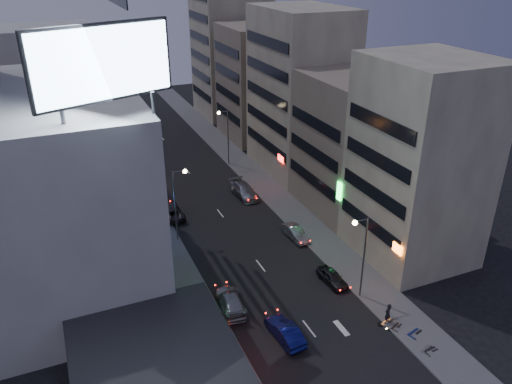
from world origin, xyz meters
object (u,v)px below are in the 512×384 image
parked_car_right_near (332,277)px  parked_car_right_mid (295,233)px  road_car_blue (285,332)px  scooter_blue (418,322)px  person (388,313)px  scooter_black_b (398,317)px  parked_car_left (171,212)px  scooter_silver_a (428,339)px  road_car_silver (231,301)px  scooter_silver_b (390,312)px  scooter_black_a (435,341)px  parked_car_right_far (244,190)px

parked_car_right_near → parked_car_right_mid: bearing=82.3°
road_car_blue → parked_car_right_near: bearing=-150.6°
parked_car_right_near → scooter_blue: scooter_blue is taller
person → scooter_black_b: bearing=139.9°
parked_car_left → scooter_silver_a: bearing=113.2°
road_car_silver → scooter_black_b: (12.15, -7.40, -0.10)m
parked_car_right_mid → scooter_silver_b: (1.28, -14.91, 0.02)m
parked_car_left → person: person is taller
road_car_blue → scooter_black_b: 9.75m
road_car_silver → parked_car_right_mid: bearing=-133.3°
road_car_blue → person: size_ratio=2.33×
scooter_silver_b → scooter_black_a: bearing=174.5°
parked_car_left → scooter_black_a: size_ratio=2.95×
parked_car_right_near → person: bearing=-83.3°
person → scooter_silver_b: 0.83m
scooter_black_b → parked_car_right_mid: bearing=-16.8°
parked_car_left → road_car_blue: (3.22, -23.65, 0.02)m
parked_car_right_near → scooter_blue: size_ratio=1.88×
parked_car_left → scooter_silver_a: 31.72m
parked_car_right_mid → parked_car_left: size_ratio=0.80×
parked_car_left → person: bearing=113.5°
road_car_silver → person: (11.30, -7.06, 0.32)m
parked_car_left → parked_car_right_far: size_ratio=0.92×
parked_car_right_mid → road_car_silver: road_car_silver is taller
parked_car_right_far → road_car_silver: parked_car_right_far is taller
scooter_blue → scooter_black_b: (-1.03, 1.19, -0.09)m
parked_car_left → person: (11.90, -25.38, 0.35)m
person → scooter_blue: bearing=122.6°
scooter_silver_a → parked_car_right_mid: bearing=-17.3°
scooter_blue → scooter_silver_b: (-1.30, 1.99, -0.04)m
parked_car_right_near → parked_car_right_mid: parked_car_right_mid is taller
parked_car_right_far → scooter_black_b: bearing=-86.8°
scooter_silver_b → road_car_blue: bearing=61.3°
parked_car_right_far → person: (1.93, -27.22, 0.26)m
parked_car_right_far → scooter_silver_a: size_ratio=3.10×
parked_car_right_near → parked_car_left: bearing=115.7°
parked_car_right_far → scooter_silver_a: parked_car_right_far is taller
road_car_blue → scooter_silver_a: road_car_blue is taller
parked_car_right_near → parked_car_left: size_ratio=0.74×
parked_car_right_far → road_car_blue: bearing=-107.4°
parked_car_right_near → scooter_black_b: (2.11, -7.06, -0.01)m
parked_car_left → parked_car_right_far: 10.14m
road_car_silver → scooter_black_b: bearing=157.3°
parked_car_right_mid → parked_car_right_far: 11.92m
parked_car_right_mid → scooter_silver_b: bearing=-88.8°
road_car_silver → scooter_silver_a: road_car_silver is taller
parked_car_right_mid → scooter_blue: bearing=-85.0°
parked_car_right_far → parked_car_right_near: bearing=-90.7°
parked_car_left → scooter_silver_a: parked_car_left is taller
parked_car_left → scooter_blue: bearing=115.5°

